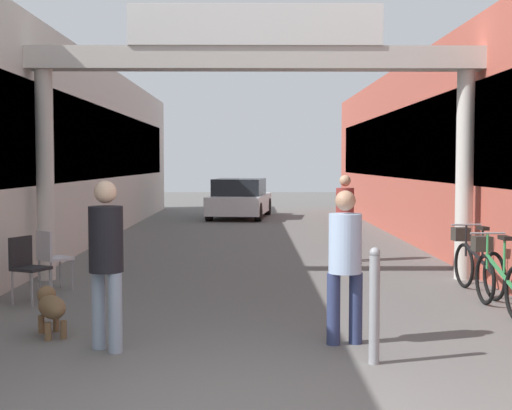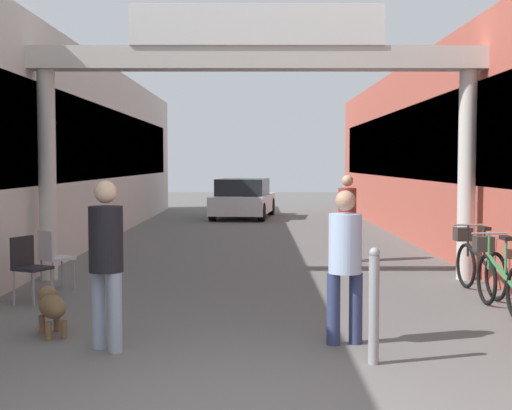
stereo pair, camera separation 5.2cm
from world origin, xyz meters
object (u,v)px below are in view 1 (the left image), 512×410
Objects in this scene: pedestrian_carrying_crate at (345,212)px; bicycle_black_farthest at (475,262)px; pedestrian_with_dog at (106,254)px; dog_on_leash at (51,306)px; pedestrian_companion at (345,257)px; cafe_chair_black_nearer at (26,263)px; bollard_post_metal at (374,305)px; cafe_chair_aluminium_farther at (51,254)px; parked_car_white at (240,199)px; bicycle_green_third at (497,277)px.

pedestrian_carrying_crate reaches higher than bicycle_black_farthest.
pedestrian_with_dog is 2.37× the size of dog_on_leash.
pedestrian_companion is 1.79× the size of cafe_chair_black_nearer.
dog_on_leash is 5.97m from bicycle_black_farthest.
pedestrian_with_dog is at bearing -116.67° from pedestrian_carrying_crate.
bicycle_black_farthest is at bearing 60.09° from bollard_post_metal.
pedestrian_carrying_crate is at bearing 33.20° from cafe_chair_aluminium_farther.
pedestrian_companion is 16.90m from parked_car_white.
bollard_post_metal is 1.23× the size of cafe_chair_aluminium_farther.
dog_on_leash is at bearing 161.10° from bollard_post_metal.
bollard_post_metal is at bearing -18.90° from dog_on_leash.
bicycle_green_third is 0.40× the size of parked_car_white.
pedestrian_companion is 4.54m from cafe_chair_black_nearer.
pedestrian_companion is 2.74m from bicycle_green_third.
pedestrian_carrying_crate is at bearing -78.57° from parked_car_white.
bicycle_green_third is 6.21m from cafe_chair_aluminium_farther.
pedestrian_companion reaches higher than dog_on_leash.
bicycle_black_farthest is 1.89× the size of cafe_chair_aluminium_farther.
cafe_chair_aluminium_farther is (0.07, 0.91, 0.00)m from cafe_chair_black_nearer.
cafe_chair_aluminium_farther is at bearing 105.65° from dog_on_leash.
pedestrian_with_dog is at bearing -65.85° from cafe_chair_aluminium_farther.
pedestrian_companion is at bearing -97.51° from pedestrian_carrying_crate.
bicycle_green_third reaches higher than dog_on_leash.
dog_on_leash is (-0.74, 0.66, -0.66)m from pedestrian_with_dog.
pedestrian_carrying_crate is at bearing 84.76° from bollard_post_metal.
parked_car_white is (2.55, 13.76, 0.10)m from cafe_chair_aluminium_farther.
cafe_chair_black_nearer is at bearing -140.12° from pedestrian_carrying_crate.
bicycle_green_third reaches higher than cafe_chair_black_nearer.
cafe_chair_black_nearer is 14.90m from parked_car_white.
pedestrian_companion is 0.94× the size of bicycle_green_third.
pedestrian_with_dog is 1.07× the size of pedestrian_companion.
parked_car_white is at bearing 86.45° from pedestrian_with_dog.
pedestrian_carrying_crate is 3.60m from bicycle_black_farthest.
parked_car_white is at bearing 104.57° from bicycle_black_farthest.
bicycle_black_farthest reaches higher than cafe_chair_black_nearer.
cafe_chair_black_nearer is (-4.78, -3.99, -0.40)m from pedestrian_carrying_crate.
bicycle_black_farthest is 4.20m from bollard_post_metal.
dog_on_leash is 5.43m from bicycle_green_third.
dog_on_leash is at bearing -167.02° from bicycle_green_third.
cafe_chair_aluminium_farther is (-4.71, -3.08, -0.40)m from pedestrian_carrying_crate.
bollard_post_metal is at bearing -95.24° from pedestrian_carrying_crate.
bicycle_green_third is (5.29, 1.22, 0.12)m from dog_on_leash.
pedestrian_carrying_crate is at bearing 114.19° from bicycle_black_farthest.
cafe_chair_black_nearer is at bearing 174.97° from bicycle_green_third.
pedestrian_companion is 0.97× the size of pedestrian_carrying_crate.
pedestrian_carrying_crate is 1.50× the size of bollard_post_metal.
parked_car_white reaches higher than bollard_post_metal.
bicycle_green_third is at bearing -77.08° from parked_car_white.
pedestrian_carrying_crate is 5.64m from cafe_chair_aluminium_farther.
pedestrian_carrying_crate reaches higher than bollard_post_metal.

